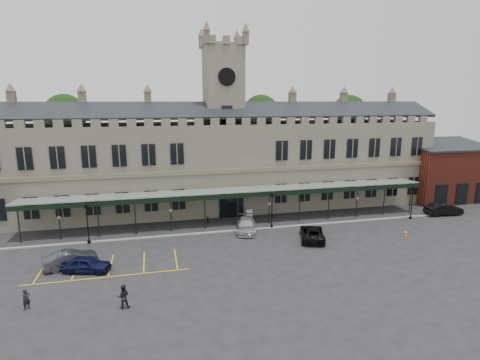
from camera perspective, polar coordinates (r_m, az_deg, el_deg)
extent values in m
plane|color=#232325|center=(39.51, 2.02, -10.33)|extent=(140.00, 140.00, 0.00)
cube|color=#615D51|center=(52.92, -2.47, 2.19)|extent=(60.00, 10.00, 12.00)
cube|color=brown|center=(47.88, -1.32, 1.40)|extent=(60.00, 0.35, 0.50)
cube|color=black|center=(49.71, -2.01, 10.60)|extent=(60.00, 4.77, 2.20)
cube|color=black|center=(54.62, -3.05, 10.72)|extent=(60.00, 4.77, 2.20)
cube|color=black|center=(48.93, -1.31, -3.54)|extent=(3.20, 0.18, 3.80)
cube|color=#615D51|center=(52.30, -2.52, 7.60)|extent=(5.00, 5.00, 22.00)
cylinder|color=silver|center=(49.73, -2.03, 15.44)|extent=(2.20, 0.12, 2.20)
cylinder|color=black|center=(49.66, -2.01, 15.45)|extent=(2.30, 0.04, 2.30)
cube|color=black|center=(49.68, -1.99, 9.68)|extent=(1.40, 0.12, 2.80)
cube|color=#8C9E93|center=(46.58, -0.84, -1.54)|extent=(50.00, 4.00, 0.40)
cube|color=black|center=(44.75, -0.29, -2.43)|extent=(50.00, 0.18, 0.50)
cube|color=maroon|center=(66.00, 28.52, 0.93)|extent=(12.00, 8.00, 8.00)
cube|color=black|center=(65.40, 28.91, 4.80)|extent=(12.40, 8.36, 1.47)
cube|color=gray|center=(44.46, 0.15, -7.64)|extent=(60.00, 0.40, 0.12)
cylinder|color=#332314|center=(62.15, -24.51, 2.58)|extent=(0.70, 0.70, 12.00)
sphere|color=black|center=(61.53, -25.08, 9.02)|extent=(6.00, 6.00, 6.00)
cylinder|color=#332314|center=(63.43, 3.13, 3.82)|extent=(0.70, 0.70, 12.00)
sphere|color=black|center=(62.82, 3.20, 10.15)|extent=(6.00, 6.00, 6.00)
cylinder|color=#332314|center=(69.60, 15.91, 4.10)|extent=(0.70, 0.70, 12.00)
sphere|color=black|center=(69.05, 16.24, 9.86)|extent=(6.00, 6.00, 6.00)
cylinder|color=black|center=(43.81, -22.00, -8.73)|extent=(0.36, 0.36, 0.30)
cylinder|color=black|center=(43.23, -22.19, -6.45)|extent=(0.12, 0.12, 3.97)
cube|color=black|center=(42.63, -22.42, -3.72)|extent=(0.28, 0.28, 0.40)
cone|color=black|center=(42.55, -22.45, -3.27)|extent=(0.44, 0.44, 0.30)
cylinder|color=black|center=(45.47, 4.83, -7.12)|extent=(0.35, 0.35, 0.29)
cylinder|color=black|center=(44.91, 4.87, -4.93)|extent=(0.12, 0.12, 3.92)
cube|color=black|center=(44.34, 4.92, -2.32)|extent=(0.27, 0.27, 0.39)
cone|color=black|center=(44.26, 4.93, -1.89)|extent=(0.43, 0.43, 0.29)
cylinder|color=black|center=(53.53, 24.54, -5.24)|extent=(0.35, 0.35, 0.29)
cylinder|color=black|center=(53.06, 24.70, -3.39)|extent=(0.12, 0.12, 3.86)
cube|color=black|center=(52.59, 24.90, -1.21)|extent=(0.27, 0.27, 0.39)
cone|color=black|center=(52.52, 24.93, -0.85)|extent=(0.42, 0.42, 0.29)
cube|color=#DB4E06|center=(46.81, 23.89, -7.74)|extent=(0.36, 0.36, 0.04)
cone|color=#DB4E06|center=(46.71, 23.92, -7.38)|extent=(0.42, 0.42, 0.67)
cylinder|color=silver|center=(46.68, 23.93, -7.27)|extent=(0.28, 0.28, 0.10)
cylinder|color=black|center=(48.44, 1.43, -5.71)|extent=(0.07, 0.07, 0.54)
cube|color=silver|center=(48.33, 1.43, -5.28)|extent=(0.76, 0.13, 1.30)
cylinder|color=black|center=(47.24, -4.94, -6.03)|extent=(0.15, 0.15, 0.85)
cylinder|color=black|center=(49.01, 4.47, -5.31)|extent=(0.16, 0.16, 0.90)
imported|color=black|center=(36.78, -22.32, -11.81)|extent=(4.46, 2.69, 1.42)
imported|color=#313338|center=(38.38, -24.38, -10.89)|extent=(4.97, 3.16, 1.55)
imported|color=#9EA0A6|center=(44.01, 0.96, -6.91)|extent=(3.23, 5.47, 1.49)
imported|color=black|center=(42.33, 10.96, -7.94)|extent=(4.03, 5.77, 1.46)
imported|color=black|center=(57.05, 28.60, -3.90)|extent=(5.04, 2.01, 1.63)
imported|color=black|center=(32.65, -29.78, -15.50)|extent=(0.68, 0.67, 1.58)
imported|color=black|center=(30.02, -17.35, -16.59)|extent=(0.89, 0.69, 1.82)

